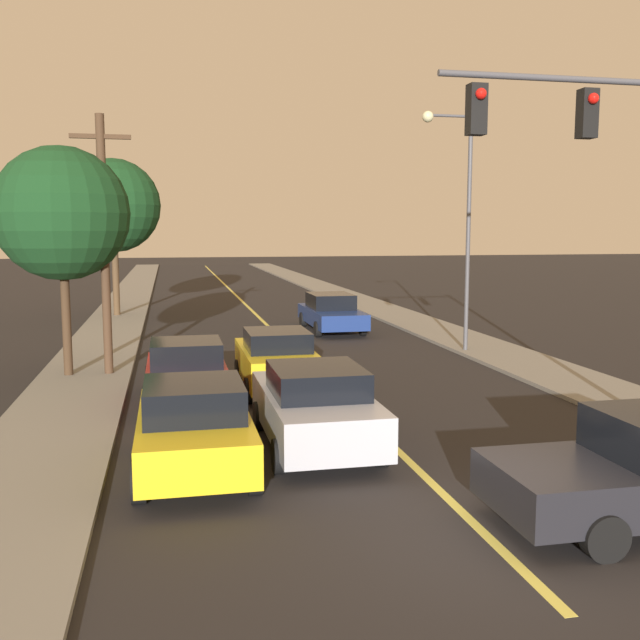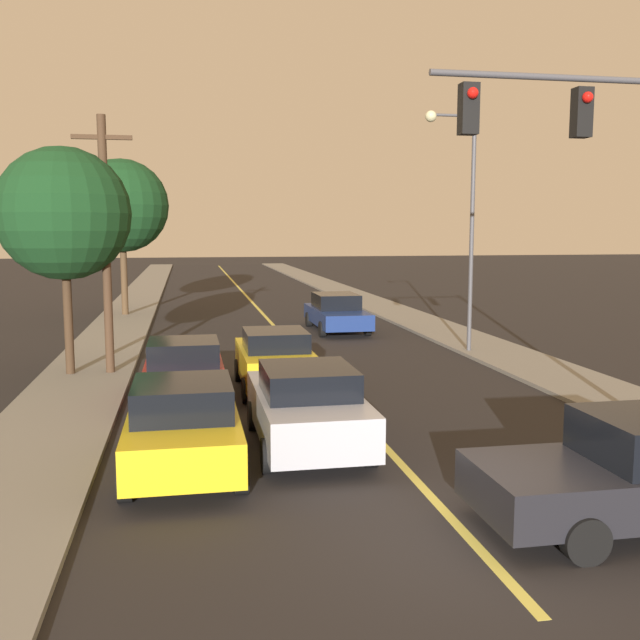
{
  "view_description": "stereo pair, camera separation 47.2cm",
  "coord_description": "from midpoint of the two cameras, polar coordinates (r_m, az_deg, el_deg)",
  "views": [
    {
      "loc": [
        -4.09,
        -8.39,
        4.1
      ],
      "look_at": [
        0.0,
        10.87,
        1.6
      ],
      "focal_mm": 40.0,
      "sensor_mm": 36.0,
      "label": 1
    },
    {
      "loc": [
        -3.63,
        -8.48,
        4.1
      ],
      "look_at": [
        0.0,
        10.87,
        1.6
      ],
      "focal_mm": 40.0,
      "sensor_mm": 36.0,
      "label": 2
    }
  ],
  "objects": [
    {
      "name": "car_outer_lane_front",
      "position": [
        12.39,
        -11.14,
        -8.32
      ],
      "size": [
        1.97,
        4.11,
        1.59
      ],
      "color": "gold",
      "rests_on": "ground"
    },
    {
      "name": "road_surface",
      "position": [
        44.79,
        -7.01,
        1.94
      ],
      "size": [
        10.4,
        80.0,
        0.01
      ],
      "color": "black",
      "rests_on": "ground"
    },
    {
      "name": "ground_plane",
      "position": [
        10.14,
        12.02,
        -16.77
      ],
      "size": [
        200.0,
        200.0,
        0.0
      ],
      "primitive_type": "plane",
      "color": "black"
    },
    {
      "name": "car_near_lane_second",
      "position": [
        18.25,
        -4.23,
        -3.2
      ],
      "size": [
        1.88,
        4.0,
        1.58
      ],
      "color": "gold",
      "rests_on": "ground"
    },
    {
      "name": "car_outer_lane_second",
      "position": [
        17.23,
        -11.41,
        -4.03
      ],
      "size": [
        1.97,
        3.81,
        1.52
      ],
      "color": "red",
      "rests_on": "ground"
    },
    {
      "name": "car_far_oncoming",
      "position": [
        28.98,
        0.44,
        0.62
      ],
      "size": [
        2.02,
        4.95,
        1.51
      ],
      "rotation": [
        0.0,
        0.0,
        3.14
      ],
      "color": "navy",
      "rests_on": "ground"
    },
    {
      "name": "utility_pole_left",
      "position": [
        20.51,
        -17.52,
        6.09
      ],
      "size": [
        1.6,
        0.24,
        7.07
      ],
      "color": "#422D1E",
      "rests_on": "ground"
    },
    {
      "name": "traffic_signal_mast",
      "position": [
        14.73,
        21.04,
        10.62
      ],
      "size": [
        5.02,
        0.42,
        6.99
      ],
      "color": "#47474C",
      "rests_on": "ground"
    },
    {
      "name": "streetlamp_right",
      "position": [
        23.83,
        10.46,
        9.32
      ],
      "size": [
        1.72,
        0.36,
        7.74
      ],
      "color": "#47474C",
      "rests_on": "ground"
    },
    {
      "name": "car_near_lane_front",
      "position": [
        13.5,
        -1.38,
        -6.91
      ],
      "size": [
        2.0,
        4.3,
        1.58
      ],
      "color": "#A5A8B2",
      "rests_on": "ground"
    },
    {
      "name": "sidewalk_right",
      "position": [
        45.8,
        1.06,
        2.17
      ],
      "size": [
        2.5,
        80.0,
        0.12
      ],
      "color": "gray",
      "rests_on": "ground"
    },
    {
      "name": "tree_left_near",
      "position": [
        20.64,
        -20.6,
        7.95
      ],
      "size": [
        3.61,
        3.61,
        6.22
      ],
      "color": "#3D2B1C",
      "rests_on": "ground"
    },
    {
      "name": "tree_left_far",
      "position": [
        34.72,
        -16.6,
        8.75
      ],
      "size": [
        4.32,
        4.32,
        7.25
      ],
      "color": "#4C3823",
      "rests_on": "ground"
    },
    {
      "name": "sidewalk_left",
      "position": [
        44.69,
        -15.28,
        1.79
      ],
      "size": [
        2.5,
        80.0,
        0.12
      ],
      "color": "gray",
      "rests_on": "ground"
    }
  ]
}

